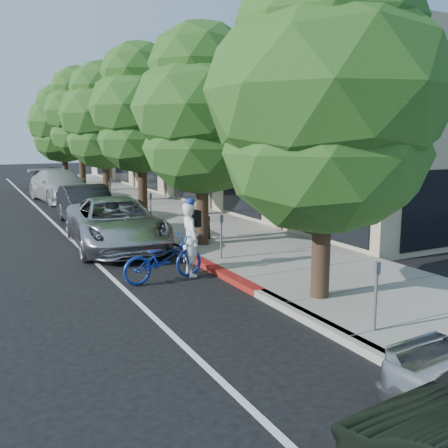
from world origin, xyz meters
TOP-DOWN VIEW (x-y plane):
  - ground at (0.00, 0.00)m, footprint 120.00×120.00m
  - sidewalk at (2.30, 8.00)m, footprint 4.60×56.00m
  - curb at (0.00, 8.00)m, footprint 0.30×56.00m
  - curb_red_segment at (0.00, 1.00)m, footprint 0.32×4.00m
  - storefront_building at (9.60, 18.00)m, footprint 10.00×36.00m
  - street_tree_0 at (0.90, -2.00)m, footprint 5.05×5.05m
  - street_tree_1 at (0.90, 4.00)m, footprint 4.35×4.35m
  - street_tree_2 at (0.90, 10.00)m, footprint 4.23×4.23m
  - street_tree_3 at (0.90, 16.00)m, footprint 4.60×4.60m
  - street_tree_4 at (0.90, 22.00)m, footprint 4.37×4.37m
  - street_tree_5 at (0.90, 28.00)m, footprint 5.03×5.03m
  - cyclist at (-0.70, 1.31)m, footprint 0.51×0.73m
  - bicycle at (-1.51, 1.15)m, footprint 2.23×1.00m
  - silver_suv at (-1.52, 5.50)m, footprint 3.09×5.96m
  - dark_sedan at (-1.44, 10.17)m, footprint 1.75×4.89m
  - white_pickup at (-1.08, 18.44)m, footprint 3.11×6.21m
  - dark_suv_far at (-0.50, 25.50)m, footprint 2.36×4.80m
  - pedestrian at (1.15, 4.64)m, footprint 0.95×0.88m

SIDE VIEW (x-z plane):
  - ground at x=0.00m, z-range 0.00..0.00m
  - sidewalk at x=2.30m, z-range 0.00..0.15m
  - curb at x=0.00m, z-range 0.00..0.15m
  - curb_red_segment at x=0.00m, z-range 0.00..0.15m
  - bicycle at x=-1.51m, z-range 0.00..1.13m
  - dark_suv_far at x=-0.50m, z-range 0.00..1.57m
  - silver_suv at x=-1.52m, z-range 0.00..1.60m
  - dark_sedan at x=-1.44m, z-range 0.00..1.60m
  - white_pickup at x=-1.08m, z-range 0.00..1.73m
  - pedestrian at x=1.15m, z-range 0.15..1.71m
  - cyclist at x=-0.70m, z-range 0.00..1.91m
  - storefront_building at x=9.60m, z-range 0.00..7.00m
  - street_tree_1 at x=0.90m, z-range 0.81..7.85m
  - street_tree_0 at x=0.90m, z-range 0.72..7.98m
  - street_tree_5 at x=0.90m, z-range 0.77..8.20m
  - street_tree_3 at x=0.90m, z-range 0.86..8.28m
  - street_tree_2 at x=0.90m, z-range 0.94..8.35m
  - street_tree_4 at x=0.90m, z-range 1.02..8.91m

